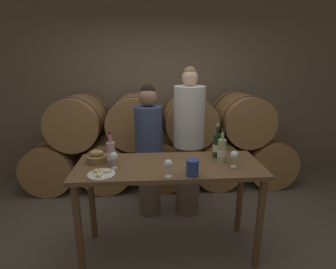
# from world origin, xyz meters

# --- Properties ---
(ground_plane) EXTENTS (10.00, 10.00, 0.00)m
(ground_plane) POSITION_xyz_m (0.00, 0.00, 0.00)
(ground_plane) COLOR #665E51
(stone_wall_back) EXTENTS (10.00, 0.12, 3.20)m
(stone_wall_back) POSITION_xyz_m (0.00, 2.12, 1.60)
(stone_wall_back) COLOR #7F705B
(stone_wall_back) RESTS_ON ground_plane
(barrel_stack) EXTENTS (3.98, 0.87, 1.40)m
(barrel_stack) POSITION_xyz_m (0.00, 1.57, 0.66)
(barrel_stack) COLOR #A87A47
(barrel_stack) RESTS_ON ground_plane
(tasting_table) EXTENTS (1.71, 0.65, 0.94)m
(tasting_table) POSITION_xyz_m (0.00, 0.00, 0.80)
(tasting_table) COLOR brown
(tasting_table) RESTS_ON ground_plane
(person_left) EXTENTS (0.32, 0.32, 1.61)m
(person_left) POSITION_xyz_m (-0.19, 0.70, 0.83)
(person_left) COLOR #756651
(person_left) RESTS_ON ground_plane
(person_right) EXTENTS (0.36, 0.36, 1.80)m
(person_right) POSITION_xyz_m (0.28, 0.70, 0.91)
(person_right) COLOR #756651
(person_right) RESTS_ON ground_plane
(wine_bottle_red) EXTENTS (0.08, 0.08, 0.34)m
(wine_bottle_red) POSITION_xyz_m (0.48, 0.16, 1.06)
(wine_bottle_red) COLOR #193819
(wine_bottle_red) RESTS_ON tasting_table
(wine_bottle_white) EXTENTS (0.08, 0.08, 0.32)m
(wine_bottle_white) POSITION_xyz_m (0.50, 0.03, 1.05)
(wine_bottle_white) COLOR #ADBC7F
(wine_bottle_white) RESTS_ON tasting_table
(wine_bottle_rose) EXTENTS (0.08, 0.08, 0.31)m
(wine_bottle_rose) POSITION_xyz_m (-0.53, 0.03, 1.05)
(wine_bottle_rose) COLOR #BC8E93
(wine_bottle_rose) RESTS_ON tasting_table
(blue_crock) EXTENTS (0.11, 0.11, 0.14)m
(blue_crock) POSITION_xyz_m (0.18, -0.25, 1.02)
(blue_crock) COLOR navy
(blue_crock) RESTS_ON tasting_table
(bread_basket) EXTENTS (0.18, 0.18, 0.12)m
(bread_basket) POSITION_xyz_m (-0.67, 0.10, 0.99)
(bread_basket) COLOR olive
(bread_basket) RESTS_ON tasting_table
(cheese_plate) EXTENTS (0.23, 0.23, 0.04)m
(cheese_plate) POSITION_xyz_m (-0.58, -0.20, 0.95)
(cheese_plate) COLOR white
(cheese_plate) RESTS_ON tasting_table
(wine_glass_far_left) EXTENTS (0.08, 0.08, 0.15)m
(wine_glass_far_left) POSITION_xyz_m (-0.49, -0.05, 1.05)
(wine_glass_far_left) COLOR white
(wine_glass_far_left) RESTS_ON tasting_table
(wine_glass_left) EXTENTS (0.08, 0.08, 0.15)m
(wine_glass_left) POSITION_xyz_m (-0.02, -0.26, 1.05)
(wine_glass_left) COLOR white
(wine_glass_left) RESTS_ON tasting_table
(wine_glass_center) EXTENTS (0.08, 0.08, 0.15)m
(wine_glass_center) POSITION_xyz_m (0.58, -0.09, 1.05)
(wine_glass_center) COLOR white
(wine_glass_center) RESTS_ON tasting_table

